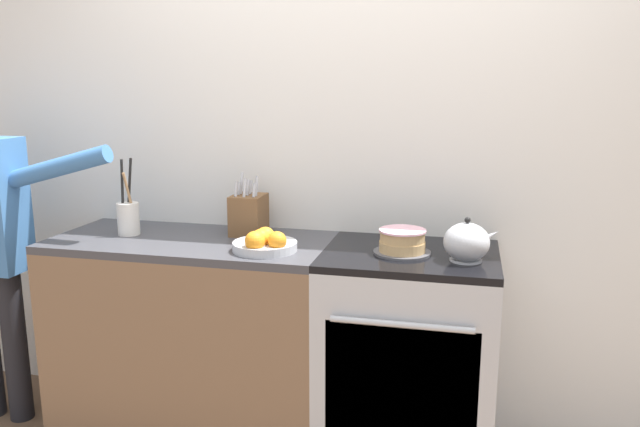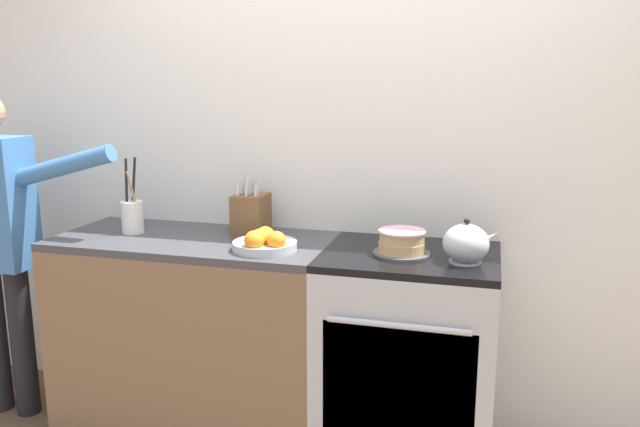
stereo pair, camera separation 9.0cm
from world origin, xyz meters
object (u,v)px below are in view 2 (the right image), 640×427
at_px(stove_range, 407,359).
at_px(tea_kettle, 466,244).
at_px(knife_block, 251,214).
at_px(layer_cake, 402,243).
at_px(fruit_bowl, 264,243).
at_px(utensil_crock, 132,215).

bearing_deg(stove_range, tea_kettle, -19.23).
height_order(stove_range, knife_block, knife_block).
xyz_separation_m(layer_cake, fruit_bowl, (-0.55, -0.10, -0.01)).
bearing_deg(layer_cake, tea_kettle, -10.85).
relative_size(tea_kettle, fruit_bowl, 0.81).
bearing_deg(stove_range, knife_block, 169.20).
bearing_deg(fruit_bowl, knife_block, 121.23).
distance_m(layer_cake, tea_kettle, 0.26).
distance_m(layer_cake, utensil_crock, 1.26).
xyz_separation_m(layer_cake, utensil_crock, (-1.25, 0.04, 0.04)).
bearing_deg(fruit_bowl, tea_kettle, 3.73).
height_order(knife_block, fruit_bowl, knife_block).
bearing_deg(utensil_crock, knife_block, 13.99).
relative_size(layer_cake, knife_block, 0.84).
relative_size(layer_cake, fruit_bowl, 0.87).
bearing_deg(fruit_bowl, stove_range, 12.61).
bearing_deg(fruit_bowl, utensil_crock, 168.58).
distance_m(stove_range, tea_kettle, 0.59).
relative_size(knife_block, fruit_bowl, 1.04).
xyz_separation_m(knife_block, utensil_crock, (-0.53, -0.13, -0.01)).
height_order(layer_cake, utensil_crock, utensil_crock).
relative_size(knife_block, utensil_crock, 0.80).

